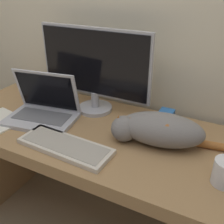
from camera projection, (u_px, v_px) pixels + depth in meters
name	position (u px, v px, depth m)	size (l,w,h in m)	color
desk	(93.00, 155.00, 1.30)	(1.48, 0.61, 0.74)	#A37A4C
monitor	(94.00, 68.00, 1.28)	(0.59, 0.18, 0.43)	#B2B2B7
laptop	(43.00, 110.00, 1.28)	(0.36, 0.27, 0.23)	#B7B7BC
external_keyboard	(65.00, 146.00, 1.08)	(0.41, 0.16, 0.02)	beige
cat	(158.00, 129.00, 1.08)	(0.54, 0.22, 0.14)	gray
small_toy	(166.00, 117.00, 1.25)	(0.07, 0.07, 0.07)	#2D6BB7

